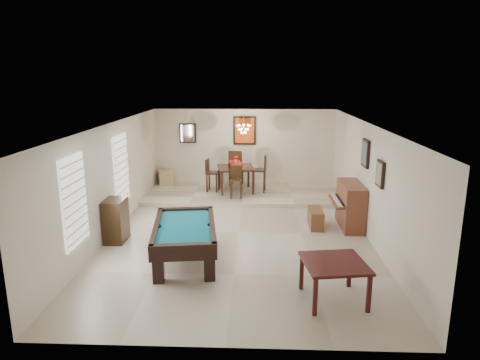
# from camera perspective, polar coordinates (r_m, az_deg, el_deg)

# --- Properties ---
(ground_plane) EXTENTS (6.00, 9.00, 0.02)m
(ground_plane) POSITION_cam_1_polar(r_m,az_deg,el_deg) (10.37, -0.13, -7.03)
(ground_plane) COLOR beige
(wall_back) EXTENTS (6.00, 0.04, 2.60)m
(wall_back) POSITION_cam_1_polar(r_m,az_deg,el_deg) (14.39, 0.62, 4.27)
(wall_back) COLOR silver
(wall_back) RESTS_ON ground_plane
(wall_front) EXTENTS (6.00, 0.04, 2.60)m
(wall_front) POSITION_cam_1_polar(r_m,az_deg,el_deg) (5.72, -2.07, -10.73)
(wall_front) COLOR silver
(wall_front) RESTS_ON ground_plane
(wall_left) EXTENTS (0.04, 9.00, 2.60)m
(wall_left) POSITION_cam_1_polar(r_m,az_deg,el_deg) (10.54, -16.66, 0.17)
(wall_left) COLOR silver
(wall_left) RESTS_ON ground_plane
(wall_right) EXTENTS (0.04, 9.00, 2.60)m
(wall_right) POSITION_cam_1_polar(r_m,az_deg,el_deg) (10.30, 16.78, -0.14)
(wall_right) COLOR silver
(wall_right) RESTS_ON ground_plane
(ceiling) EXTENTS (6.00, 9.00, 0.04)m
(ceiling) POSITION_cam_1_polar(r_m,az_deg,el_deg) (9.75, -0.14, 7.46)
(ceiling) COLOR white
(ceiling) RESTS_ON wall_back
(dining_step) EXTENTS (6.00, 2.50, 0.12)m
(dining_step) POSITION_cam_1_polar(r_m,az_deg,el_deg) (13.44, 0.45, -1.83)
(dining_step) COLOR beige
(dining_step) RESTS_ON ground_plane
(window_left_front) EXTENTS (0.06, 1.00, 1.70)m
(window_left_front) POSITION_cam_1_polar(r_m,az_deg,el_deg) (8.52, -21.21, -2.65)
(window_left_front) COLOR white
(window_left_front) RESTS_ON wall_left
(window_left_rear) EXTENTS (0.06, 1.00, 1.70)m
(window_left_rear) POSITION_cam_1_polar(r_m,az_deg,el_deg) (11.06, -15.57, 1.40)
(window_left_rear) COLOR white
(window_left_rear) RESTS_ON wall_left
(pool_table) EXTENTS (1.51, 2.37, 0.74)m
(pool_table) POSITION_cam_1_polar(r_m,az_deg,el_deg) (8.79, -7.34, -8.39)
(pool_table) COLOR black
(pool_table) RESTS_ON ground_plane
(square_table) EXTENTS (1.13, 1.13, 0.69)m
(square_table) POSITION_cam_1_polar(r_m,az_deg,el_deg) (7.47, 12.36, -13.01)
(square_table) COLOR #340E0D
(square_table) RESTS_ON ground_plane
(upright_piano) EXTENTS (0.75, 1.33, 1.11)m
(upright_piano) POSITION_cam_1_polar(r_m,az_deg,el_deg) (10.89, 13.85, -3.29)
(upright_piano) COLOR brown
(upright_piano) RESTS_ON ground_plane
(piano_bench) EXTENTS (0.32, 0.82, 0.45)m
(piano_bench) POSITION_cam_1_polar(r_m,az_deg,el_deg) (10.82, 10.04, -5.02)
(piano_bench) COLOR brown
(piano_bench) RESTS_ON ground_plane
(apothecary_chest) EXTENTS (0.44, 0.65, 0.98)m
(apothecary_chest) POSITION_cam_1_polar(r_m,az_deg,el_deg) (10.09, -16.24, -5.19)
(apothecary_chest) COLOR black
(apothecary_chest) RESTS_ON ground_plane
(dining_table) EXTENTS (1.27, 1.27, 0.90)m
(dining_table) POSITION_cam_1_polar(r_m,az_deg,el_deg) (13.38, -0.56, 0.37)
(dining_table) COLOR black
(dining_table) RESTS_ON dining_step
(flower_vase) EXTENTS (0.17, 0.17, 0.24)m
(flower_vase) POSITION_cam_1_polar(r_m,az_deg,el_deg) (13.26, -0.57, 2.76)
(flower_vase) COLOR #B10F0F
(flower_vase) RESTS_ON dining_table
(dining_chair_south) EXTENTS (0.36, 0.36, 0.96)m
(dining_chair_south) POSITION_cam_1_polar(r_m,az_deg,el_deg) (12.67, -0.53, -0.28)
(dining_chair_south) COLOR black
(dining_chair_south) RESTS_ON dining_step
(dining_chair_north) EXTENTS (0.49, 0.49, 1.19)m
(dining_chair_north) POSITION_cam_1_polar(r_m,az_deg,el_deg) (14.08, -0.50, 1.64)
(dining_chair_north) COLOR black
(dining_chair_north) RESTS_ON dining_step
(dining_chair_west) EXTENTS (0.43, 0.43, 1.03)m
(dining_chair_west) POSITION_cam_1_polar(r_m,az_deg,el_deg) (13.41, -3.65, 0.64)
(dining_chair_west) COLOR black
(dining_chair_west) RESTS_ON dining_step
(dining_chair_east) EXTENTS (0.48, 0.48, 1.18)m
(dining_chair_east) POSITION_cam_1_polar(r_m,az_deg,el_deg) (13.36, 2.54, 0.95)
(dining_chair_east) COLOR black
(dining_chair_east) RESTS_ON dining_step
(corner_bench) EXTENTS (0.58, 0.65, 0.49)m
(corner_bench) POSITION_cam_1_polar(r_m,az_deg,el_deg) (14.58, -9.91, 0.44)
(corner_bench) COLOR tan
(corner_bench) RESTS_ON dining_step
(chandelier) EXTENTS (0.44, 0.44, 0.60)m
(chandelier) POSITION_cam_1_polar(r_m,az_deg,el_deg) (12.98, 0.46, 7.25)
(chandelier) COLOR #FFE5B2
(chandelier) RESTS_ON ceiling
(back_painting) EXTENTS (0.75, 0.06, 0.95)m
(back_painting) POSITION_cam_1_polar(r_m,az_deg,el_deg) (14.26, 0.62, 6.62)
(back_painting) COLOR #D84C14
(back_painting) RESTS_ON wall_back
(back_mirror) EXTENTS (0.55, 0.06, 0.65)m
(back_mirror) POSITION_cam_1_polar(r_m,az_deg,el_deg) (14.45, -6.97, 6.22)
(back_mirror) COLOR white
(back_mirror) RESTS_ON wall_back
(right_picture_upper) EXTENTS (0.06, 0.55, 0.65)m
(right_picture_upper) POSITION_cam_1_polar(r_m,az_deg,el_deg) (10.46, 16.39, 3.45)
(right_picture_upper) COLOR slate
(right_picture_upper) RESTS_ON wall_right
(right_picture_lower) EXTENTS (0.06, 0.45, 0.55)m
(right_picture_lower) POSITION_cam_1_polar(r_m,az_deg,el_deg) (9.26, 18.20, 0.78)
(right_picture_lower) COLOR gray
(right_picture_lower) RESTS_ON wall_right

